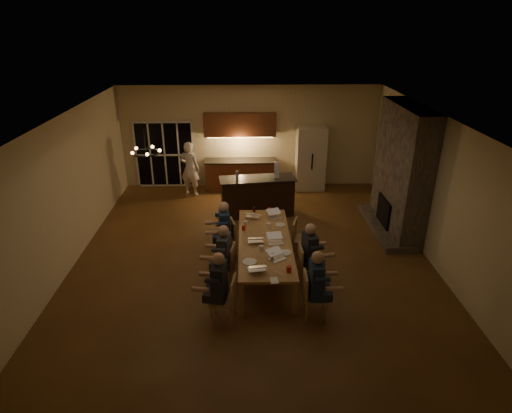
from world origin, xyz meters
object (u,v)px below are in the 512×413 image
(chair_left_mid, at_px, (223,265))
(laptop_c, at_px, (255,236))
(bar_island, at_px, (257,197))
(chair_left_near, at_px, (223,300))
(person_right_mid, at_px, (309,255))
(bar_blender, at_px, (277,170))
(chair_right_far, at_px, (303,239))
(person_left_near, at_px, (220,287))
(chair_left_far, at_px, (224,239))
(laptop_d, at_px, (275,238))
(chair_right_near, at_px, (316,295))
(person_right_near, at_px, (316,285))
(chandelier, at_px, (146,153))
(standing_person, at_px, (190,169))
(mug_mid, at_px, (269,225))
(redcup_near, at_px, (289,269))
(laptop_a, at_px, (256,264))
(plate_far, at_px, (280,225))
(laptop_e, at_px, (253,212))
(plate_left, at_px, (250,262))
(person_left_far, at_px, (225,230))
(plate_near, at_px, (285,253))
(redcup_far, at_px, (269,211))
(chair_right_mid, at_px, (310,267))
(person_left_mid, at_px, (224,257))
(bar_bottle, at_px, (237,175))
(mug_back, at_px, (246,223))
(refrigerator, at_px, (311,158))
(laptop_b, at_px, (277,254))
(can_silver, at_px, (272,255))
(laptop_f, at_px, (275,214))
(can_cola, at_px, (254,210))
(mug_front, at_px, (261,248))

(chair_left_mid, height_order, laptop_c, laptop_c)
(bar_island, distance_m, chair_left_near, 4.59)
(person_right_mid, relative_size, bar_blender, 3.23)
(chair_right_far, height_order, person_left_near, person_left_near)
(chair_left_far, height_order, laptop_d, laptop_d)
(chair_right_near, height_order, chair_right_far, same)
(person_right_near, bearing_deg, chandelier, 65.06)
(standing_person, xyz_separation_m, chandelier, (-0.17, -4.61, 1.91))
(person_right_mid, bearing_deg, mug_mid, 23.21)
(chair_left_mid, distance_m, redcup_near, 1.52)
(chair_right_far, xyz_separation_m, standing_person, (-2.98, 3.81, 0.40))
(standing_person, height_order, laptop_a, standing_person)
(chair_left_far, bearing_deg, chair_left_near, -11.53)
(mug_mid, bearing_deg, bar_island, 94.50)
(laptop_a, bearing_deg, plate_far, -116.38)
(laptop_e, bearing_deg, chandelier, 50.83)
(person_right_near, relative_size, plate_left, 5.01)
(person_left_far, xyz_separation_m, bar_blender, (1.33, 2.37, 0.60))
(chair_right_near, xyz_separation_m, plate_near, (-0.48, 0.99, 0.31))
(redcup_far, bearing_deg, chair_right_mid, -69.61)
(chair_left_mid, xyz_separation_m, person_left_mid, (0.03, -0.09, 0.24))
(person_right_mid, bearing_deg, chair_right_mid, -165.15)
(chair_left_far, relative_size, redcup_near, 7.42)
(bar_island, height_order, bar_bottle, bar_bottle)
(person_left_near, xyz_separation_m, plate_near, (1.25, 1.05, 0.07))
(mug_mid, xyz_separation_m, mug_back, (-0.51, 0.13, 0.00))
(refrigerator, bearing_deg, standing_person, -173.08)
(chandelier, relative_size, laptop_b, 1.71)
(person_right_near, distance_m, laptop_d, 1.60)
(refrigerator, relative_size, mug_mid, 20.00)
(bar_bottle, relative_size, bar_blender, 0.56)
(laptop_c, xyz_separation_m, laptop_e, (-0.02, 1.19, 0.00))
(person_right_near, bearing_deg, can_silver, 39.63)
(chair_left_near, distance_m, redcup_near, 1.33)
(laptop_b, bearing_deg, chair_left_mid, 131.15)
(laptop_f, relative_size, plate_left, 1.16)
(plate_left, bearing_deg, person_right_mid, 16.41)
(laptop_a, xyz_separation_m, laptop_d, (0.42, 1.00, 0.00))
(chair_left_far, xyz_separation_m, person_left_mid, (0.06, -1.20, 0.24))
(person_right_near, bearing_deg, bar_blender, 4.18)
(person_left_near, relative_size, can_cola, 11.50)
(person_left_mid, bearing_deg, laptop_f, 154.02)
(person_right_near, height_order, can_cola, person_right_near)
(person_left_near, bearing_deg, bar_bottle, -173.89)
(laptop_f, relative_size, can_cola, 2.67)
(laptop_b, relative_size, plate_far, 1.45)
(person_left_mid, bearing_deg, plate_far, 144.63)
(chair_left_near, height_order, person_right_mid, person_right_mid)
(person_left_mid, distance_m, chandelier, 2.52)
(chair_right_mid, xyz_separation_m, mug_front, (-0.98, 0.16, 0.36))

